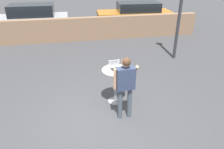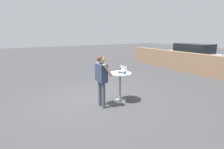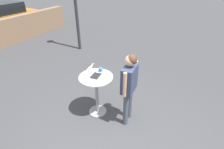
{
  "view_description": "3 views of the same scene",
  "coord_description": "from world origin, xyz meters",
  "px_view_note": "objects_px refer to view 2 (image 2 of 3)",
  "views": [
    {
      "loc": [
        -0.61,
        -4.26,
        3.4
      ],
      "look_at": [
        0.32,
        0.36,
        1.05
      ],
      "focal_mm": 35.0,
      "sensor_mm": 36.0,
      "label": 1
    },
    {
      "loc": [
        5.12,
        -2.25,
        2.25
      ],
      "look_at": [
        0.35,
        0.52,
        0.93
      ],
      "focal_mm": 28.0,
      "sensor_mm": 36.0,
      "label": 2
    },
    {
      "loc": [
        -2.15,
        -0.95,
        2.89
      ],
      "look_at": [
        0.43,
        0.33,
        1.18
      ],
      "focal_mm": 28.0,
      "sensor_mm": 36.0,
      "label": 3
    }
  ],
  "objects_px": {
    "standing_person": "(101,75)",
    "parked_car_further_down": "(191,54)",
    "laptop": "(122,71)",
    "cafe_table": "(120,82)",
    "coffee_mug": "(125,73)"
  },
  "relations": [
    {
      "from": "standing_person",
      "to": "parked_car_further_down",
      "type": "bearing_deg",
      "value": 110.44
    },
    {
      "from": "coffee_mug",
      "to": "standing_person",
      "type": "bearing_deg",
      "value": -102.33
    },
    {
      "from": "laptop",
      "to": "parked_car_further_down",
      "type": "relative_size",
      "value": 0.08
    },
    {
      "from": "parked_car_further_down",
      "to": "standing_person",
      "type": "bearing_deg",
      "value": -69.56
    },
    {
      "from": "cafe_table",
      "to": "coffee_mug",
      "type": "relative_size",
      "value": 7.68
    },
    {
      "from": "cafe_table",
      "to": "coffee_mug",
      "type": "bearing_deg",
      "value": 3.76
    },
    {
      "from": "cafe_table",
      "to": "laptop",
      "type": "relative_size",
      "value": 2.9
    },
    {
      "from": "cafe_table",
      "to": "parked_car_further_down",
      "type": "xyz_separation_m",
      "value": [
        -3.15,
        7.92,
        0.09
      ]
    },
    {
      "from": "cafe_table",
      "to": "standing_person",
      "type": "distance_m",
      "value": 0.8
    },
    {
      "from": "laptop",
      "to": "coffee_mug",
      "type": "bearing_deg",
      "value": -10.25
    },
    {
      "from": "coffee_mug",
      "to": "parked_car_further_down",
      "type": "height_order",
      "value": "parked_car_further_down"
    },
    {
      "from": "parked_car_further_down",
      "to": "cafe_table",
      "type": "bearing_deg",
      "value": -68.32
    },
    {
      "from": "coffee_mug",
      "to": "parked_car_further_down",
      "type": "xyz_separation_m",
      "value": [
        -3.38,
        7.9,
        -0.25
      ]
    },
    {
      "from": "laptop",
      "to": "cafe_table",
      "type": "bearing_deg",
      "value": -85.08
    },
    {
      "from": "cafe_table",
      "to": "laptop",
      "type": "height_order",
      "value": "laptop"
    }
  ]
}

